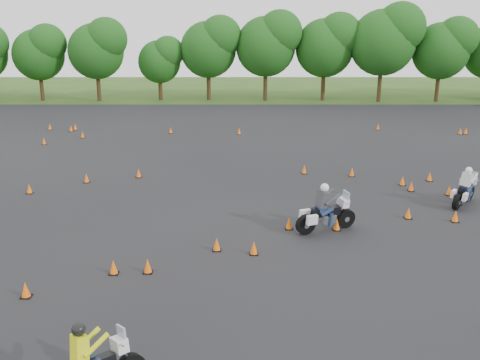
% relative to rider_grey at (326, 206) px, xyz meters
% --- Properties ---
extents(ground, '(140.00, 140.00, 0.00)m').
position_rel_rider_grey_xyz_m(ground, '(-3.29, -1.02, -0.99)').
color(ground, '#2D5119').
rests_on(ground, ground).
extents(asphalt_pad, '(62.00, 62.00, 0.00)m').
position_rel_rider_grey_xyz_m(asphalt_pad, '(-3.29, 4.98, -0.99)').
color(asphalt_pad, black).
rests_on(asphalt_pad, ground).
extents(treeline, '(86.87, 32.33, 11.10)m').
position_rel_rider_grey_xyz_m(treeline, '(1.61, 34.43, 3.73)').
color(treeline, '#194A15').
rests_on(treeline, ground).
extents(traffic_cones, '(36.06, 32.44, 0.45)m').
position_rel_rider_grey_xyz_m(traffic_cones, '(-2.86, 4.41, -0.76)').
color(traffic_cones, '#FD630A').
rests_on(traffic_cones, asphalt_pad).
extents(rider_grey, '(2.66, 1.75, 1.98)m').
position_rel_rider_grey_xyz_m(rider_grey, '(0.00, 0.00, 0.00)').
color(rider_grey, '#36373D').
rests_on(rider_grey, ground).
extents(rider_white, '(2.04, 2.26, 1.80)m').
position_rel_rider_grey_xyz_m(rider_white, '(6.56, 3.16, -0.09)').
color(rider_white, beige).
rests_on(rider_white, ground).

